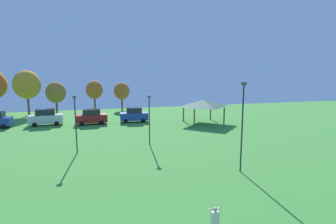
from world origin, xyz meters
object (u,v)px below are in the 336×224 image
(parked_car_second_from_left, at_px, (46,117))
(light_post_1, at_px, (149,117))
(parked_car_rightmost_in_row, at_px, (134,115))
(person_standing_near_foreground, at_px, (215,221))
(treeline_tree_4, at_px, (122,91))
(parked_car_third_from_left, at_px, (91,117))
(treeline_tree_1, at_px, (27,85))
(treeline_tree_3, at_px, (94,90))
(treeline_tree_2, at_px, (56,93))
(light_post_2, at_px, (76,121))
(park_pavilion, at_px, (203,103))
(light_post_0, at_px, (242,123))

(parked_car_second_from_left, height_order, light_post_1, light_post_1)
(light_post_1, bearing_deg, parked_car_rightmost_in_row, 88.19)
(parked_car_second_from_left, relative_size, light_post_1, 0.90)
(person_standing_near_foreground, xyz_separation_m, treeline_tree_4, (0.50, 44.78, 3.02))
(parked_car_third_from_left, relative_size, treeline_tree_1, 0.57)
(treeline_tree_1, relative_size, treeline_tree_3, 1.33)
(light_post_1, bearing_deg, treeline_tree_2, 114.67)
(parked_car_rightmost_in_row, distance_m, light_post_1, 13.76)
(light_post_2, bearing_deg, treeline_tree_4, 75.57)
(parked_car_second_from_left, bearing_deg, light_post_1, -53.74)
(light_post_2, distance_m, treeline_tree_1, 28.38)
(parked_car_second_from_left, xyz_separation_m, park_pavilion, (23.05, -4.71, 1.90))
(light_post_0, bearing_deg, light_post_1, 118.65)
(treeline_tree_1, distance_m, treeline_tree_2, 5.11)
(light_post_1, height_order, light_post_2, light_post_2)
(light_post_0, relative_size, treeline_tree_2, 1.18)
(parked_car_rightmost_in_row, height_order, park_pavilion, park_pavilion)
(light_post_2, xyz_separation_m, treeline_tree_1, (-9.73, 26.55, 2.37))
(parked_car_rightmost_in_row, distance_m, treeline_tree_3, 16.16)
(person_standing_near_foreground, bearing_deg, parked_car_second_from_left, 138.78)
(park_pavilion, bearing_deg, treeline_tree_3, 130.76)
(parked_car_rightmost_in_row, xyz_separation_m, park_pavilion, (10.10, -3.71, 1.95))
(treeline_tree_2, bearing_deg, parked_car_third_from_left, -64.63)
(parked_car_rightmost_in_row, relative_size, light_post_0, 0.64)
(parked_car_third_from_left, bearing_deg, light_post_0, -67.34)
(park_pavilion, relative_size, treeline_tree_2, 1.03)
(light_post_1, bearing_deg, treeline_tree_4, 89.82)
(parked_car_third_from_left, distance_m, treeline_tree_1, 16.97)
(park_pavilion, bearing_deg, parked_car_third_from_left, 167.39)
(parked_car_third_from_left, xyz_separation_m, treeline_tree_4, (6.13, 14.53, 2.76))
(park_pavilion, bearing_deg, light_post_0, -105.17)
(person_standing_near_foreground, bearing_deg, treeline_tree_1, 139.12)
(parked_car_rightmost_in_row, bearing_deg, light_post_1, -84.67)
(parked_car_third_from_left, xyz_separation_m, light_post_2, (-1.33, -14.46, 2.05))
(light_post_2, relative_size, treeline_tree_2, 0.93)
(treeline_tree_2, xyz_separation_m, treeline_tree_3, (7.14, 1.08, 0.28))
(parked_car_rightmost_in_row, height_order, treeline_tree_1, treeline_tree_1)
(park_pavilion, relative_size, treeline_tree_3, 1.01)
(treeline_tree_1, xyz_separation_m, treeline_tree_2, (4.57, 1.59, -1.62))
(person_standing_near_foreground, distance_m, light_post_0, 9.54)
(park_pavilion, distance_m, treeline_tree_3, 24.41)
(parked_car_third_from_left, bearing_deg, light_post_2, -98.52)
(parked_car_rightmost_in_row, relative_size, light_post_2, 0.81)
(parked_car_third_from_left, distance_m, parked_car_rightmost_in_row, 6.48)
(park_pavilion, xyz_separation_m, treeline_tree_4, (-10.44, 18.24, 0.81))
(treeline_tree_2, bearing_deg, parked_car_second_from_left, -89.95)
(parked_car_rightmost_in_row, xyz_separation_m, light_post_1, (-0.43, -13.61, 1.94))
(parked_car_rightmost_in_row, distance_m, treeline_tree_2, 19.05)
(light_post_0, relative_size, treeline_tree_4, 1.23)
(parked_car_third_from_left, relative_size, treeline_tree_3, 0.76)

